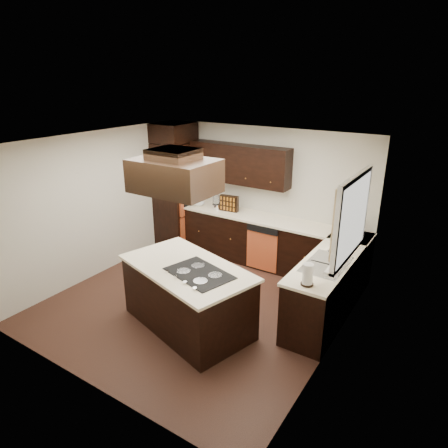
{
  "coord_description": "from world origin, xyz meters",
  "views": [
    {
      "loc": [
        3.29,
        -4.34,
        3.35
      ],
      "look_at": [
        0.1,
        0.6,
        1.15
      ],
      "focal_mm": 32.0,
      "sensor_mm": 36.0,
      "label": 1
    }
  ],
  "objects_px": {
    "oven_column": "(176,195)",
    "range_hood": "(175,176)",
    "island": "(188,297)",
    "spice_rack": "(229,203)"
  },
  "relations": [
    {
      "from": "oven_column",
      "to": "island",
      "type": "xyz_separation_m",
      "value": [
        2.01,
        -2.24,
        -0.62
      ]
    },
    {
      "from": "oven_column",
      "to": "range_hood",
      "type": "bearing_deg",
      "value": -50.26
    },
    {
      "from": "range_hood",
      "to": "spice_rack",
      "type": "distance_m",
      "value": 2.64
    },
    {
      "from": "island",
      "to": "oven_column",
      "type": "bearing_deg",
      "value": 147.79
    },
    {
      "from": "oven_column",
      "to": "spice_rack",
      "type": "bearing_deg",
      "value": 2.85
    },
    {
      "from": "oven_column",
      "to": "range_hood",
      "type": "height_order",
      "value": "range_hood"
    },
    {
      "from": "range_hood",
      "to": "oven_column",
      "type": "bearing_deg",
      "value": 129.74
    },
    {
      "from": "oven_column",
      "to": "range_hood",
      "type": "distance_m",
      "value": 3.13
    },
    {
      "from": "island",
      "to": "range_hood",
      "type": "distance_m",
      "value": 1.73
    },
    {
      "from": "oven_column",
      "to": "island",
      "type": "distance_m",
      "value": 3.07
    }
  ]
}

